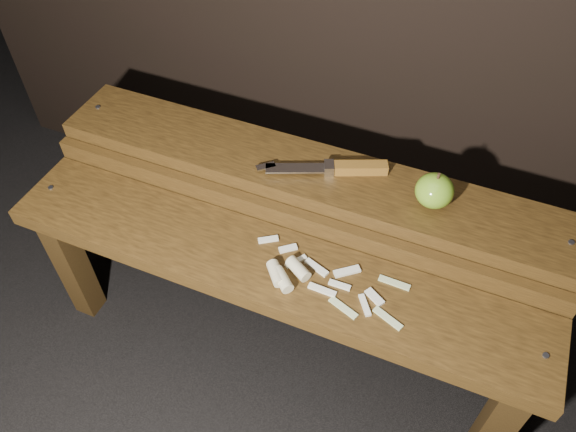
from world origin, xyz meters
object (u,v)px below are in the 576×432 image
at_px(bench_front_tier, 266,284).
at_px(apple, 434,191).
at_px(bench_rear_tier, 305,195).
at_px(knife, 344,168).

xyz_separation_m(bench_front_tier, apple, (0.28, 0.23, 0.18)).
distance_m(bench_front_tier, bench_rear_tier, 0.23).
xyz_separation_m(bench_rear_tier, knife, (0.08, 0.02, 0.10)).
bearing_deg(bench_rear_tier, knife, 15.11).
xyz_separation_m(bench_rear_tier, apple, (0.28, 0.00, 0.12)).
bearing_deg(knife, apple, -4.86).
bearing_deg(bench_front_tier, apple, 39.49).
relative_size(bench_rear_tier, knife, 4.35).
distance_m(bench_rear_tier, knife, 0.13).
relative_size(bench_rear_tier, apple, 14.25).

